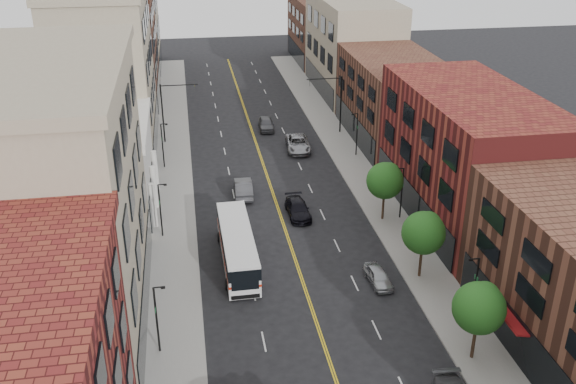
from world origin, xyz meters
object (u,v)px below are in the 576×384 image
city_bus (237,245)px  car_lane_a (298,209)px  car_lane_b (298,144)px  car_lane_behind (243,188)px  car_parked_far (378,276)px  car_lane_c (266,124)px

city_bus → car_lane_a: city_bus is taller
car_lane_b → car_lane_behind: bearing=-119.4°
car_lane_behind → car_lane_b: bearing=-121.3°
city_bus → car_parked_far: 11.71m
car_lane_a → car_lane_c: car_lane_c is taller
city_bus → car_lane_behind: (1.79, 12.93, -0.88)m
car_parked_far → car_lane_b: bearing=88.3°
car_lane_b → car_lane_a: bearing=-95.9°
car_lane_behind → car_lane_a: size_ratio=1.02×
car_parked_far → car_lane_b: size_ratio=0.64×
car_lane_a → car_lane_c: size_ratio=1.06×
car_parked_far → car_lane_a: size_ratio=0.77×
car_parked_far → car_lane_behind: car_lane_behind is taller
city_bus → car_lane_b: size_ratio=1.94×
city_bus → car_lane_behind: size_ratio=2.29×
car_lane_c → car_parked_far: bearing=-80.9°
car_parked_far → car_lane_c: car_lane_c is taller
car_lane_behind → car_lane_c: size_ratio=1.09×
car_lane_b → car_parked_far: bearing=-83.4°
car_parked_far → car_lane_a: car_lane_a is taller
city_bus → car_lane_b: city_bus is taller
city_bus → car_lane_c: (6.67, 32.22, -0.92)m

